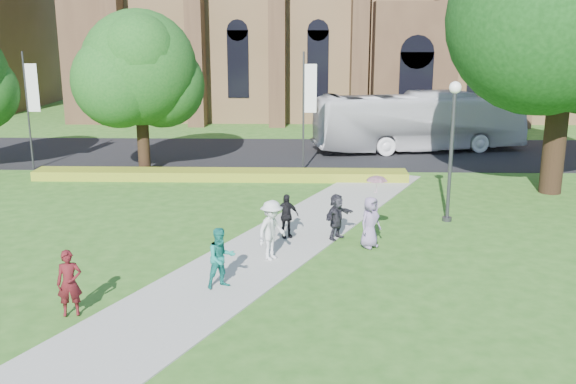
{
  "coord_description": "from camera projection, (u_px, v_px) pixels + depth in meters",
  "views": [
    {
      "loc": [
        2.1,
        -16.97,
        7.05
      ],
      "look_at": [
        1.52,
        4.48,
        1.6
      ],
      "focal_mm": 40.0,
      "sensor_mm": 36.0,
      "label": 1
    }
  ],
  "objects": [
    {
      "name": "ground",
      "position": [
        230.0,
        285.0,
        18.23
      ],
      "size": [
        160.0,
        160.0,
        0.0
      ],
      "primitive_type": "plane",
      "color": "#2D601C",
      "rests_on": "ground"
    },
    {
      "name": "road",
      "position": [
        269.0,
        153.0,
        37.61
      ],
      "size": [
        160.0,
        10.0,
        0.02
      ],
      "primitive_type": "cube",
      "color": "black",
      "rests_on": "ground"
    },
    {
      "name": "footpath",
      "position": [
        234.0,
        271.0,
        19.19
      ],
      "size": [
        15.58,
        28.54,
        0.04
      ],
      "primitive_type": "cube",
      "rotation": [
        0.0,
        0.0,
        -0.44
      ],
      "color": "#B2B2A8",
      "rests_on": "ground"
    },
    {
      "name": "flower_hedge",
      "position": [
        220.0,
        175.0,
        31.02
      ],
      "size": [
        18.0,
        1.4,
        0.45
      ],
      "primitive_type": "cube",
      "color": "gold",
      "rests_on": "ground"
    },
    {
      "name": "streetlamp",
      "position": [
        452.0,
        135.0,
        23.52
      ],
      "size": [
        0.44,
        0.44,
        5.24
      ],
      "color": "#38383D",
      "rests_on": "ground"
    },
    {
      "name": "street_tree_1",
      "position": [
        139.0,
        68.0,
        31.15
      ],
      "size": [
        5.6,
        5.6,
        8.05
      ],
      "color": "#332114",
      "rests_on": "ground"
    },
    {
      "name": "banner_pole_0",
      "position": [
        306.0,
        105.0,
        32.07
      ],
      "size": [
        0.7,
        0.1,
        6.0
      ],
      "color": "#38383D",
      "rests_on": "ground"
    },
    {
      "name": "banner_pole_1",
      "position": [
        29.0,
        104.0,
        32.44
      ],
      "size": [
        0.7,
        0.1,
        6.0
      ],
      "color": "#38383D",
      "rests_on": "ground"
    },
    {
      "name": "tour_coach",
      "position": [
        419.0,
        121.0,
        37.94
      ],
      "size": [
        12.83,
        5.39,
        3.48
      ],
      "primitive_type": "imported",
      "rotation": [
        0.0,
        0.0,
        1.77
      ],
      "color": "white",
      "rests_on": "road"
    },
    {
      "name": "pedestrian_0",
      "position": [
        69.0,
        283.0,
        16.04
      ],
      "size": [
        0.71,
        0.56,
        1.7
      ],
      "primitive_type": "imported",
      "rotation": [
        0.0,
        0.0,
        0.27
      ],
      "color": "#4C1115",
      "rests_on": "footpath"
    },
    {
      "name": "pedestrian_1",
      "position": [
        221.0,
        258.0,
        17.76
      ],
      "size": [
        1.05,
        0.99,
        1.73
      ],
      "primitive_type": "imported",
      "rotation": [
        0.0,
        0.0,
        0.53
      ],
      "color": "#17766B",
      "rests_on": "footpath"
    },
    {
      "name": "pedestrian_2",
      "position": [
        272.0,
        230.0,
        19.94
      ],
      "size": [
        1.28,
        1.41,
        1.9
      ],
      "primitive_type": "imported",
      "rotation": [
        0.0,
        0.0,
        0.96
      ],
      "color": "silver",
      "rests_on": "footpath"
    },
    {
      "name": "pedestrian_3",
      "position": [
        286.0,
        216.0,
        22.09
      ],
      "size": [
        0.98,
        0.68,
        1.55
      ],
      "primitive_type": "imported",
      "rotation": [
        0.0,
        0.0,
        0.37
      ],
      "color": "black",
      "rests_on": "footpath"
    },
    {
      "name": "pedestrian_4",
      "position": [
        370.0,
        222.0,
        21.1
      ],
      "size": [
        0.98,
        0.96,
        1.7
      ],
      "primitive_type": "imported",
      "rotation": [
        0.0,
        0.0,
        0.74
      ],
      "color": "gray",
      "rests_on": "footpath"
    },
    {
      "name": "pedestrian_5",
      "position": [
        337.0,
        216.0,
        21.96
      ],
      "size": [
        1.27,
        1.45,
        1.59
      ],
      "primitive_type": "imported",
      "rotation": [
        0.0,
        0.0,
        0.91
      ],
      "color": "#26252C",
      "rests_on": "footpath"
    },
    {
      "name": "parasol",
      "position": [
        377.0,
        187.0,
        20.91
      ],
      "size": [
        0.71,
        0.71,
        0.6
      ],
      "primitive_type": "imported",
      "rotation": [
        0.0,
        0.0,
        0.04
      ],
      "color": "#E09EBA",
      "rests_on": "pedestrian_4"
    }
  ]
}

